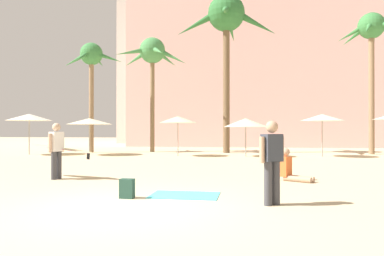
{
  "coord_description": "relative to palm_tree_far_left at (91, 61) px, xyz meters",
  "views": [
    {
      "loc": [
        2.17,
        -6.62,
        1.47
      ],
      "look_at": [
        0.54,
        6.16,
        1.53
      ],
      "focal_mm": 34.16,
      "sensor_mm": 36.0,
      "label": 1
    }
  ],
  "objects": [
    {
      "name": "cafe_umbrella_0",
      "position": [
        14.09,
        -2.15,
        -3.81
      ],
      "size": [
        2.37,
        2.37,
        2.32
      ],
      "color": "gray",
      "rests_on": "ground"
    },
    {
      "name": "ground",
      "position": [
        7.37,
        -16.21,
        -5.95
      ],
      "size": [
        120.0,
        120.0,
        0.0
      ],
      "primitive_type": "plane",
      "color": "#C6B28C"
    },
    {
      "name": "cafe_umbrella_1",
      "position": [
        0.88,
        -2.38,
        -3.98
      ],
      "size": [
        2.67,
        2.67,
        2.15
      ],
      "color": "gray",
      "rests_on": "ground"
    },
    {
      "name": "palm_tree_right",
      "position": [
        8.8,
        0.57,
        2.5
      ],
      "size": [
        6.53,
        6.86,
        10.13
      ],
      "color": "brown",
      "rests_on": "ground"
    },
    {
      "name": "palm_tree_left",
      "position": [
        17.52,
        0.34,
        1.18
      ],
      "size": [
        4.1,
        3.88,
        8.54
      ],
      "color": "#896B4C",
      "rests_on": "ground"
    },
    {
      "name": "hotel_pink",
      "position": [
        11.59,
        13.2,
        2.02
      ],
      "size": [
        23.46,
        10.91,
        15.93
      ],
      "primitive_type": "cube",
      "color": "beige",
      "rests_on": "ground"
    },
    {
      "name": "cafe_umbrella_5",
      "position": [
        9.94,
        -2.57,
        -4.08
      ],
      "size": [
        2.45,
        2.45,
        2.1
      ],
      "color": "gray",
      "rests_on": "ground"
    },
    {
      "name": "backpack",
      "position": [
        7.17,
        -15.22,
        -5.74
      ],
      "size": [
        0.31,
        0.26,
        0.42
      ],
      "rotation": [
        0.0,
        0.0,
        1.49
      ],
      "color": "#234438",
      "rests_on": "ground"
    },
    {
      "name": "palm_tree_center",
      "position": [
        3.86,
        0.96,
        0.48
      ],
      "size": [
        4.83,
        4.75,
        7.63
      ],
      "color": "brown",
      "rests_on": "ground"
    },
    {
      "name": "palm_tree_far_left",
      "position": [
        0.0,
        0.0,
        0.0
      ],
      "size": [
        4.06,
        4.03,
        7.16
      ],
      "color": "#896B4C",
      "rests_on": "ground"
    },
    {
      "name": "person_far_right",
      "position": [
        11.04,
        -12.03,
        -5.61
      ],
      "size": [
        0.97,
        0.81,
        0.95
      ],
      "rotation": [
        0.0,
        0.0,
        5.72
      ],
      "color": "tan",
      "rests_on": "ground"
    },
    {
      "name": "person_mid_right",
      "position": [
        4.16,
        -12.44,
        -5.04
      ],
      "size": [
        2.61,
        1.14,
        1.67
      ],
      "rotation": [
        0.0,
        0.0,
        2.85
      ],
      "color": "#3D3D42",
      "rests_on": "ground"
    },
    {
      "name": "cafe_umbrella_4",
      "position": [
        -2.76,
        -2.61,
        -3.73
      ],
      "size": [
        2.62,
        2.62,
        2.42
      ],
      "color": "gray",
      "rests_on": "ground"
    },
    {
      "name": "person_mid_left",
      "position": [
        10.19,
        -15.55,
        -5.04
      ],
      "size": [
        0.54,
        0.44,
        1.65
      ],
      "rotation": [
        0.0,
        0.0,
        5.36
      ],
      "color": "#3D3D42",
      "rests_on": "ground"
    },
    {
      "name": "cafe_umbrella_3",
      "position": [
        6.18,
        -2.65,
        -3.9
      ],
      "size": [
        2.12,
        2.12,
        2.23
      ],
      "color": "gray",
      "rests_on": "ground"
    },
    {
      "name": "beach_towel",
      "position": [
        8.35,
        -14.74,
        -5.94
      ],
      "size": [
        1.55,
        1.07,
        0.01
      ],
      "primitive_type": "cube",
      "rotation": [
        0.0,
        0.0,
        -0.03
      ],
      "color": "#4CC6D6",
      "rests_on": "ground"
    }
  ]
}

